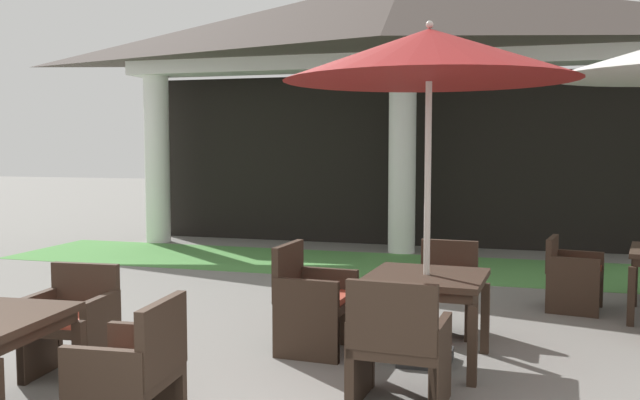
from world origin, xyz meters
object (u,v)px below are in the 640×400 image
(patio_umbrella_mid_right, at_px, (429,58))
(patio_chair_mid_right_west, at_px, (312,302))
(patio_chair_mid_left_north, at_px, (73,325))
(patio_chair_mid_right_south, at_px, (398,348))
(patio_chair_near_foreground_west, at_px, (572,275))
(patio_chair_mid_right_north, at_px, (446,291))
(patio_chair_mid_left_east, at_px, (133,377))
(patio_table_mid_right, at_px, (426,287))

(patio_umbrella_mid_right, height_order, patio_chair_mid_right_west, patio_umbrella_mid_right)
(patio_chair_mid_left_north, height_order, patio_chair_mid_right_south, patio_chair_mid_right_south)
(patio_chair_near_foreground_west, xyz_separation_m, patio_umbrella_mid_right, (-1.28, -2.27, 2.09))
(patio_chair_mid_left_north, bearing_deg, patio_chair_mid_right_south, 177.91)
(patio_chair_mid_left_north, height_order, patio_chair_mid_right_north, patio_chair_mid_right_north)
(patio_chair_near_foreground_west, height_order, patio_chair_mid_right_west, patio_chair_mid_right_west)
(patio_chair_mid_left_east, bearing_deg, patio_chair_mid_right_west, -17.24)
(patio_umbrella_mid_right, bearing_deg, patio_chair_near_foreground_west, 60.67)
(patio_chair_mid_left_east, relative_size, patio_umbrella_mid_right, 0.32)
(patio_chair_near_foreground_west, xyz_separation_m, patio_chair_mid_right_south, (-1.34, -3.26, 0.03))
(patio_table_mid_right, bearing_deg, patio_chair_mid_right_west, 176.57)
(patio_chair_mid_right_west, relative_size, patio_chair_mid_right_north, 1.08)
(patio_chair_mid_left_east, bearing_deg, patio_umbrella_mid_right, -40.13)
(patio_chair_mid_left_east, distance_m, patio_table_mid_right, 2.52)
(patio_chair_mid_left_north, xyz_separation_m, patio_chair_mid_right_north, (2.63, 2.06, -0.00))
(patio_umbrella_mid_right, relative_size, patio_chair_mid_right_south, 3.07)
(patio_chair_mid_right_north, bearing_deg, patio_chair_near_foreground_west, -129.91)
(patio_umbrella_mid_right, height_order, patio_chair_mid_right_south, patio_umbrella_mid_right)
(patio_chair_mid_left_east, xyz_separation_m, patio_chair_mid_right_west, (0.49, 2.09, 0.02))
(patio_chair_mid_left_north, height_order, patio_chair_mid_left_east, patio_chair_mid_left_east)
(patio_table_mid_right, bearing_deg, patio_chair_mid_right_north, 86.57)
(patio_chair_mid_left_east, xyz_separation_m, patio_chair_mid_right_north, (1.53, 3.01, -0.01))
(patio_umbrella_mid_right, bearing_deg, patio_chair_mid_right_south, -93.43)
(patio_chair_mid_left_north, distance_m, patio_chair_mid_left_east, 1.45)
(patio_chair_near_foreground_west, distance_m, patio_chair_mid_left_east, 5.11)
(patio_chair_mid_right_west, distance_m, patio_chair_mid_right_north, 1.40)
(patio_chair_mid_left_north, distance_m, patio_table_mid_right, 2.80)
(patio_chair_mid_left_east, height_order, patio_umbrella_mid_right, patio_umbrella_mid_right)
(patio_chair_mid_right_south, distance_m, patio_chair_mid_right_north, 1.97)
(patio_chair_mid_left_east, distance_m, patio_chair_mid_right_west, 2.14)
(patio_chair_mid_left_north, relative_size, patio_chair_mid_right_south, 0.94)
(patio_table_mid_right, xyz_separation_m, patio_chair_mid_right_south, (-0.06, -0.99, -0.23))
(patio_chair_near_foreground_west, distance_m, patio_umbrella_mid_right, 3.34)
(patio_chair_mid_left_north, xyz_separation_m, patio_umbrella_mid_right, (2.57, 1.08, 2.07))
(patio_chair_near_foreground_west, distance_m, patio_chair_mid_right_south, 3.53)
(patio_umbrella_mid_right, distance_m, patio_chair_mid_right_north, 2.30)
(patio_chair_mid_left_east, height_order, patio_chair_mid_right_south, patio_chair_mid_right_south)
(patio_chair_near_foreground_west, distance_m, patio_chair_mid_left_north, 5.10)
(patio_table_mid_right, xyz_separation_m, patio_umbrella_mid_right, (0.00, 0.00, 1.84))
(patio_chair_mid_right_north, bearing_deg, patio_umbrella_mid_right, 90.00)
(patio_chair_mid_left_north, relative_size, patio_chair_mid_left_east, 0.97)
(patio_chair_mid_right_south, bearing_deg, patio_chair_mid_right_north, 90.00)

